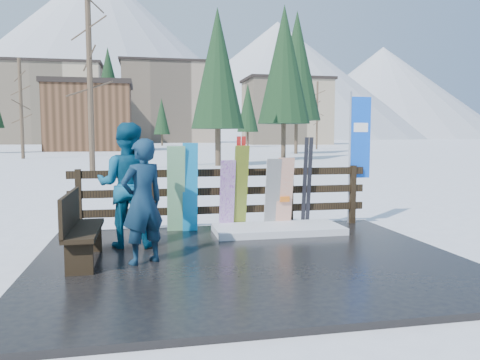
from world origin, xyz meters
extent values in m
plane|color=white|center=(0.00, 0.00, 0.00)|extent=(700.00, 700.00, 0.00)
cube|color=black|center=(0.00, 0.00, 0.04)|extent=(6.00, 5.00, 0.08)
cube|color=black|center=(-2.60, 2.20, 0.66)|extent=(0.10, 0.10, 1.15)
cube|color=black|center=(-1.30, 2.20, 0.66)|extent=(0.10, 0.10, 1.15)
cube|color=black|center=(0.00, 2.20, 0.66)|extent=(0.10, 0.10, 1.15)
cube|color=black|center=(1.30, 2.20, 0.66)|extent=(0.10, 0.10, 1.15)
cube|color=black|center=(2.60, 2.20, 0.66)|extent=(0.10, 0.10, 1.15)
cube|color=black|center=(0.00, 2.20, 0.43)|extent=(5.60, 0.05, 0.14)
cube|color=black|center=(0.00, 2.20, 0.78)|extent=(5.60, 0.05, 0.14)
cube|color=black|center=(0.00, 2.20, 1.13)|extent=(5.60, 0.05, 0.14)
cube|color=white|center=(0.88, 1.60, 0.14)|extent=(2.29, 1.00, 0.12)
cube|color=black|center=(-2.27, 0.20, 0.53)|extent=(0.40, 1.50, 0.06)
cube|color=black|center=(-2.27, -0.40, 0.30)|extent=(0.34, 0.06, 0.45)
cube|color=black|center=(-2.27, 0.80, 0.30)|extent=(0.34, 0.06, 0.45)
cube|color=black|center=(-2.45, 0.20, 0.80)|extent=(0.05, 1.50, 0.50)
cube|color=#128CD1|center=(-0.65, 1.98, 0.89)|extent=(0.27, 0.22, 1.61)
cube|color=silver|center=(-0.91, 1.98, 0.86)|extent=(0.32, 0.32, 1.56)
cube|color=#B7D12A|center=(0.27, 1.98, 0.86)|extent=(0.26, 0.37, 1.56)
cube|color=silver|center=(0.02, 1.98, 0.73)|extent=(0.27, 0.29, 1.30)
cube|color=black|center=(0.88, 1.98, 0.74)|extent=(0.28, 0.26, 1.32)
cube|color=silver|center=(1.12, 1.98, 0.75)|extent=(0.31, 0.25, 1.33)
cube|color=#B31816|center=(0.24, 2.05, 0.94)|extent=(0.07, 0.23, 1.73)
cube|color=#B31816|center=(0.33, 2.05, 0.94)|extent=(0.07, 0.23, 1.73)
cube|color=black|center=(1.54, 2.05, 0.93)|extent=(0.08, 0.20, 1.71)
cube|color=black|center=(1.63, 2.05, 0.93)|extent=(0.08, 0.20, 1.71)
cylinder|color=silver|center=(2.54, 2.25, 1.38)|extent=(0.04, 0.04, 2.60)
cube|color=blue|center=(2.76, 2.25, 1.78)|extent=(0.42, 0.02, 1.60)
imported|color=#113549|center=(-1.49, 0.01, 0.93)|extent=(0.74, 0.66, 1.70)
imported|color=navy|center=(-1.72, 1.07, 1.05)|extent=(1.06, 0.89, 1.94)
cube|color=tan|center=(-22.00, 110.00, 9.00)|extent=(22.00, 14.00, 18.00)
cube|color=black|center=(-22.00, 110.00, 18.30)|extent=(23.10, 14.70, 0.60)
cube|color=gray|center=(6.00, 130.00, 11.00)|extent=(26.00, 16.00, 22.00)
cube|color=black|center=(6.00, 130.00, 22.30)|extent=(27.30, 16.80, 0.60)
cube|color=tan|center=(30.00, 95.00, 7.00)|extent=(18.00, 12.00, 14.00)
cube|color=black|center=(30.00, 95.00, 14.30)|extent=(18.90, 12.60, 0.60)
cube|color=brown|center=(-8.00, 55.00, 4.00)|extent=(10.00, 8.00, 8.00)
cube|color=black|center=(-8.00, 55.00, 8.30)|extent=(10.50, 8.40, 0.60)
cylinder|color=#382B1E|center=(-4.00, 18.00, 5.19)|extent=(0.28, 0.28, 10.38)
cone|color=black|center=(3.00, 22.00, 4.53)|extent=(3.26, 3.26, 9.06)
cone|color=black|center=(9.00, 28.00, 5.52)|extent=(3.98, 3.98, 11.05)
cylinder|color=#382B1E|center=(-11.00, 34.00, 4.00)|extent=(0.28, 0.28, 7.99)
cone|color=black|center=(14.00, 40.00, 6.89)|extent=(4.96, 4.96, 13.79)
cylinder|color=#382B1E|center=(22.00, 55.00, 4.64)|extent=(0.28, 0.28, 9.29)
cone|color=black|center=(-6.00, 60.00, 6.54)|extent=(4.71, 4.71, 13.09)
cone|color=black|center=(16.00, 72.00, 5.10)|extent=(3.68, 3.68, 10.21)
cone|color=black|center=(2.00, 85.00, 4.33)|extent=(3.12, 3.12, 8.67)
cone|color=white|center=(-30.00, 340.00, 60.00)|extent=(260.00, 260.00, 120.00)
cone|color=white|center=(90.00, 310.00, 40.00)|extent=(200.00, 200.00, 80.00)
cone|color=white|center=(180.00, 330.00, 35.00)|extent=(180.00, 180.00, 70.00)
camera|label=1|loc=(-1.46, -6.38, 1.81)|focal=35.00mm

